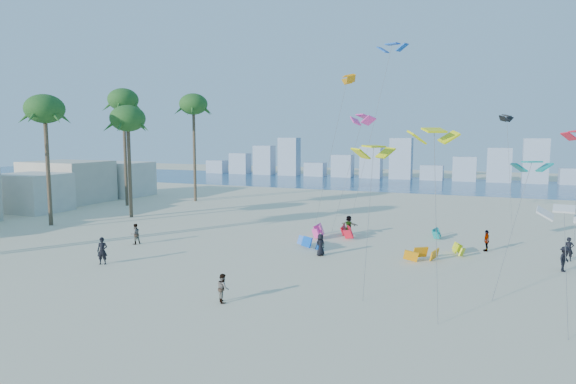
% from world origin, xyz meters
% --- Properties ---
extents(ground, '(220.00, 220.00, 0.00)m').
position_xyz_m(ground, '(0.00, 0.00, 0.00)').
color(ground, beige).
rests_on(ground, ground).
extents(ocean, '(220.00, 220.00, 0.00)m').
position_xyz_m(ocean, '(0.00, 72.00, 0.01)').
color(ocean, navy).
rests_on(ocean, ground).
extents(kitesurfer_near, '(0.83, 0.72, 1.93)m').
position_xyz_m(kitesurfer_near, '(-7.08, 6.16, 0.96)').
color(kitesurfer_near, black).
rests_on(kitesurfer_near, ground).
extents(kitesurfer_mid, '(0.95, 0.97, 1.58)m').
position_xyz_m(kitesurfer_mid, '(4.65, 2.49, 0.79)').
color(kitesurfer_mid, gray).
rests_on(kitesurfer_mid, ground).
extents(kitesurfers_far, '(33.39, 11.28, 1.79)m').
position_xyz_m(kitesurfers_far, '(10.06, 17.85, 0.86)').
color(kitesurfers_far, black).
rests_on(kitesurfers_far, ground).
extents(grounded_kites, '(13.29, 11.07, 0.98)m').
position_xyz_m(grounded_kites, '(8.69, 19.36, 0.44)').
color(grounded_kites, blue).
rests_on(grounded_kites, ground).
extents(flying_kites, '(26.62, 31.94, 18.53)m').
position_xyz_m(flying_kites, '(13.95, 22.17, 11.69)').
color(flying_kites, '#E9EC0C').
rests_on(flying_kites, ground).
extents(palm_row, '(10.28, 44.80, 14.87)m').
position_xyz_m(palm_row, '(-21.81, 16.16, 11.79)').
color(palm_row, brown).
rests_on(palm_row, ground).
extents(beachfront_buildings, '(11.50, 43.00, 6.00)m').
position_xyz_m(beachfront_buildings, '(-33.69, 20.82, 2.67)').
color(beachfront_buildings, beige).
rests_on(beachfront_buildings, ground).
extents(distant_skyline, '(85.00, 3.00, 8.40)m').
position_xyz_m(distant_skyline, '(-1.19, 82.00, 3.09)').
color(distant_skyline, '#9EADBF').
rests_on(distant_skyline, ground).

